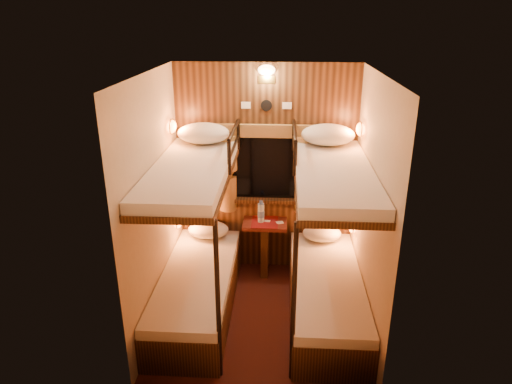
# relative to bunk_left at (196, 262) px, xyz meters

# --- Properties ---
(floor) EXTENTS (2.10, 2.10, 0.00)m
(floor) POSITION_rel_bunk_left_xyz_m (0.65, -0.07, -0.56)
(floor) COLOR #34180E
(floor) RESTS_ON ground
(ceiling) EXTENTS (2.10, 2.10, 0.00)m
(ceiling) POSITION_rel_bunk_left_xyz_m (0.65, -0.07, 1.84)
(ceiling) COLOR silver
(ceiling) RESTS_ON wall_back
(wall_back) EXTENTS (2.40, 0.00, 2.40)m
(wall_back) POSITION_rel_bunk_left_xyz_m (0.65, 0.98, 0.64)
(wall_back) COLOR #C6B293
(wall_back) RESTS_ON floor
(wall_front) EXTENTS (2.40, 0.00, 2.40)m
(wall_front) POSITION_rel_bunk_left_xyz_m (0.65, -1.12, 0.64)
(wall_front) COLOR #C6B293
(wall_front) RESTS_ON floor
(wall_left) EXTENTS (0.00, 2.40, 2.40)m
(wall_left) POSITION_rel_bunk_left_xyz_m (-0.35, -0.07, 0.64)
(wall_left) COLOR #C6B293
(wall_left) RESTS_ON floor
(wall_right) EXTENTS (0.00, 2.40, 2.40)m
(wall_right) POSITION_rel_bunk_left_xyz_m (1.65, -0.07, 0.64)
(wall_right) COLOR #C6B293
(wall_right) RESTS_ON floor
(back_panel) EXTENTS (2.00, 0.03, 2.40)m
(back_panel) POSITION_rel_bunk_left_xyz_m (0.65, 0.97, 0.64)
(back_panel) COLOR black
(back_panel) RESTS_ON floor
(bunk_left) EXTENTS (0.72, 1.90, 1.82)m
(bunk_left) POSITION_rel_bunk_left_xyz_m (0.00, 0.00, 0.00)
(bunk_left) COLOR black
(bunk_left) RESTS_ON floor
(bunk_right) EXTENTS (0.72, 1.90, 1.82)m
(bunk_right) POSITION_rel_bunk_left_xyz_m (1.30, 0.00, 0.00)
(bunk_right) COLOR black
(bunk_right) RESTS_ON floor
(window) EXTENTS (1.00, 0.12, 0.79)m
(window) POSITION_rel_bunk_left_xyz_m (0.65, 0.94, 0.62)
(window) COLOR black
(window) RESTS_ON back_panel
(curtains) EXTENTS (1.10, 0.22, 1.00)m
(curtains) POSITION_rel_bunk_left_xyz_m (0.65, 0.90, 0.71)
(curtains) COLOR olive
(curtains) RESTS_ON back_panel
(back_fixtures) EXTENTS (0.54, 0.09, 0.48)m
(back_fixtures) POSITION_rel_bunk_left_xyz_m (0.65, 0.93, 1.69)
(back_fixtures) COLOR black
(back_fixtures) RESTS_ON back_panel
(reading_lamps) EXTENTS (2.00, 0.20, 1.25)m
(reading_lamps) POSITION_rel_bunk_left_xyz_m (0.65, 0.63, 0.68)
(reading_lamps) COLOR orange
(reading_lamps) RESTS_ON wall_left
(table) EXTENTS (0.50, 0.34, 0.66)m
(table) POSITION_rel_bunk_left_xyz_m (0.65, 0.78, -0.14)
(table) COLOR #511812
(table) RESTS_ON floor
(bottle_left) EXTENTS (0.08, 0.08, 0.26)m
(bottle_left) POSITION_rel_bunk_left_xyz_m (0.60, 0.79, 0.20)
(bottle_left) COLOR #99BFE5
(bottle_left) RESTS_ON table
(bottle_right) EXTENTS (0.07, 0.07, 0.23)m
(bottle_right) POSITION_rel_bunk_left_xyz_m (0.61, 0.81, 0.19)
(bottle_right) COLOR #99BFE5
(bottle_right) RESTS_ON table
(sachet_a) EXTENTS (0.10, 0.09, 0.01)m
(sachet_a) POSITION_rel_bunk_left_xyz_m (0.82, 0.78, 0.09)
(sachet_a) COLOR silver
(sachet_a) RESTS_ON table
(sachet_b) EXTENTS (0.08, 0.06, 0.01)m
(sachet_b) POSITION_rel_bunk_left_xyz_m (0.67, 0.80, 0.09)
(sachet_b) COLOR silver
(sachet_b) RESTS_ON table
(pillow_lower_left) EXTENTS (0.47, 0.33, 0.18)m
(pillow_lower_left) POSITION_rel_bunk_left_xyz_m (-0.00, 0.76, -0.01)
(pillow_lower_left) COLOR white
(pillow_lower_left) RESTS_ON bunk_left
(pillow_lower_right) EXTENTS (0.44, 0.31, 0.17)m
(pillow_lower_right) POSITION_rel_bunk_left_xyz_m (1.30, 0.76, -0.02)
(pillow_lower_right) COLOR white
(pillow_lower_right) RESTS_ON bunk_right
(pillow_upper_left) EXTENTS (0.55, 0.39, 0.22)m
(pillow_upper_left) POSITION_rel_bunk_left_xyz_m (-0.00, 0.71, 1.14)
(pillow_upper_left) COLOR white
(pillow_upper_left) RESTS_ON bunk_left
(pillow_upper_right) EXTENTS (0.56, 0.40, 0.22)m
(pillow_upper_right) POSITION_rel_bunk_left_xyz_m (1.30, 0.72, 1.14)
(pillow_upper_right) COLOR white
(pillow_upper_right) RESTS_ON bunk_right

